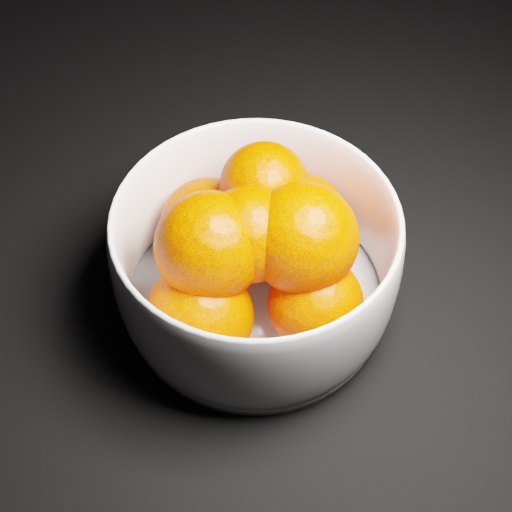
# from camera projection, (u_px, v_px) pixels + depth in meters

# --- Properties ---
(bowl) EXTENTS (0.25, 0.25, 0.12)m
(bowl) POSITION_uv_depth(u_px,v_px,m) (256.00, 260.00, 0.63)
(bowl) COLOR silver
(bowl) RESTS_ON ground
(orange_pile) EXTENTS (0.20, 0.22, 0.14)m
(orange_pile) POSITION_uv_depth(u_px,v_px,m) (255.00, 247.00, 0.61)
(orange_pile) COLOR #E63A00
(orange_pile) RESTS_ON bowl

